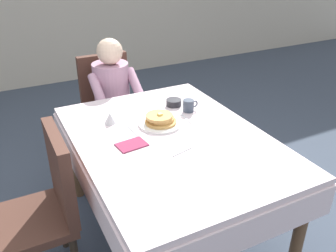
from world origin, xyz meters
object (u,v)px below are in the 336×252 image
at_px(chair_left_side, 46,202).
at_px(fork_left_of_plate, 134,132).
at_px(bowl_butter, 174,102).
at_px(spoon_near_edge, 183,151).
at_px(breakfast_stack, 160,119).
at_px(knife_right_of_plate, 187,120).
at_px(syrup_pitcher, 110,118).
at_px(plate_breakfast, 160,123).
at_px(chair_diner, 109,101).
at_px(diner_person, 113,93).
at_px(cup_coffee, 189,106).
at_px(dining_table_main, 171,150).

xyz_separation_m(chair_left_side, fork_left_of_plate, (0.59, 0.16, 0.21)).
xyz_separation_m(bowl_butter, spoon_near_edge, (-0.25, -0.59, -0.02)).
relative_size(breakfast_stack, knife_right_of_plate, 1.02).
height_order(syrup_pitcher, fork_left_of_plate, syrup_pitcher).
distance_m(plate_breakfast, fork_left_of_plate, 0.19).
height_order(breakfast_stack, spoon_near_edge, breakfast_stack).
xyz_separation_m(chair_diner, diner_person, (-0.00, -0.16, 0.14)).
distance_m(breakfast_stack, cup_coffee, 0.28).
bearing_deg(fork_left_of_plate, dining_table_main, -135.48).
height_order(chair_left_side, cup_coffee, chair_left_side).
height_order(cup_coffee, knife_right_of_plate, cup_coffee).
xyz_separation_m(dining_table_main, bowl_butter, (0.23, 0.41, 0.11)).
height_order(breakfast_stack, cup_coffee, cup_coffee).
distance_m(knife_right_of_plate, spoon_near_edge, 0.40).
bearing_deg(knife_right_of_plate, diner_person, 14.39).
distance_m(diner_person, cup_coffee, 0.81).
bearing_deg(dining_table_main, fork_left_of_plate, 137.66).
bearing_deg(diner_person, chair_diner, -90.00).
bearing_deg(cup_coffee, syrup_pitcher, 172.65).
bearing_deg(dining_table_main, chair_left_side, 180.00).
xyz_separation_m(cup_coffee, syrup_pitcher, (-0.55, 0.07, -0.01)).
bearing_deg(chair_left_side, cup_coffee, -75.35).
bearing_deg(dining_table_main, plate_breakfast, 85.78).
bearing_deg(spoon_near_edge, diner_person, 76.77).
distance_m(diner_person, spoon_near_edge, 1.19).
height_order(chair_diner, knife_right_of_plate, chair_diner).
relative_size(knife_right_of_plate, spoon_near_edge, 1.33).
bearing_deg(breakfast_stack, plate_breakfast, -163.41).
height_order(diner_person, cup_coffee, diner_person).
height_order(chair_left_side, fork_left_of_plate, chair_left_side).
height_order(dining_table_main, breakfast_stack, breakfast_stack).
relative_size(dining_table_main, knife_right_of_plate, 7.62).
height_order(dining_table_main, spoon_near_edge, spoon_near_edge).
bearing_deg(diner_person, breakfast_stack, 92.51).
relative_size(chair_left_side, plate_breakfast, 3.32).
relative_size(dining_table_main, cup_coffee, 13.49).
bearing_deg(plate_breakfast, bowl_butter, 46.06).
xyz_separation_m(chair_diner, spoon_near_edge, (0.00, -1.35, 0.21)).
bearing_deg(cup_coffee, knife_right_of_plate, -124.19).
distance_m(cup_coffee, knife_right_of_plate, 0.14).
bearing_deg(bowl_butter, knife_right_of_plate, -97.19).
xyz_separation_m(dining_table_main, spoon_near_edge, (-0.02, -0.18, 0.09)).
distance_m(diner_person, plate_breakfast, 0.84).
bearing_deg(bowl_butter, diner_person, 113.00).
bearing_deg(plate_breakfast, syrup_pitcher, 149.65).
distance_m(bowl_butter, knife_right_of_plate, 0.25).
height_order(chair_left_side, bowl_butter, chair_left_side).
height_order(diner_person, breakfast_stack, diner_person).
distance_m(diner_person, breakfast_stack, 0.84).
xyz_separation_m(breakfast_stack, fork_left_of_plate, (-0.19, -0.02, -0.04)).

